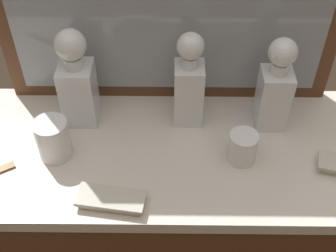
{
  "coord_description": "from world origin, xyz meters",
  "views": [
    {
      "loc": [
        0.01,
        -0.78,
        1.77
      ],
      "look_at": [
        0.0,
        0.0,
        0.99
      ],
      "focal_mm": 48.6,
      "sensor_mm": 36.0,
      "label": 1
    }
  ],
  "objects": [
    {
      "name": "crystal_tumbler_right",
      "position": [
        -0.28,
        -0.02,
        0.96
      ],
      "size": [
        0.08,
        0.08,
        0.11
      ],
      "color": "white",
      "rests_on": "dresser"
    },
    {
      "name": "crystal_decanter_far_right",
      "position": [
        0.05,
        0.11,
        1.02
      ],
      "size": [
        0.08,
        0.08,
        0.27
      ],
      "color": "white",
      "rests_on": "dresser"
    },
    {
      "name": "crystal_tumbler_center",
      "position": [
        0.18,
        -0.03,
        0.95
      ],
      "size": [
        0.07,
        0.07,
        0.08
      ],
      "color": "white",
      "rests_on": "dresser"
    },
    {
      "name": "crystal_decanter_rear",
      "position": [
        -0.23,
        0.11,
        1.02
      ],
      "size": [
        0.09,
        0.09,
        0.28
      ],
      "color": "white",
      "rests_on": "dresser"
    },
    {
      "name": "dresser",
      "position": [
        0.0,
        0.0,
        0.46
      ],
      "size": [
        1.2,
        0.46,
        0.91
      ],
      "color": "brown",
      "rests_on": "ground_plane"
    },
    {
      "name": "crystal_decanter_right",
      "position": [
        0.27,
        0.1,
        1.02
      ],
      "size": [
        0.08,
        0.08,
        0.27
      ],
      "color": "white",
      "rests_on": "dresser"
    },
    {
      "name": "silver_brush_center",
      "position": [
        -0.13,
        -0.17,
        0.93
      ],
      "size": [
        0.16,
        0.09,
        0.02
      ],
      "color": "#B7A88C",
      "rests_on": "dresser"
    }
  ]
}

